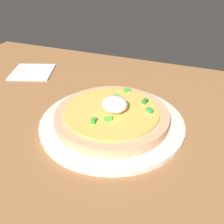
# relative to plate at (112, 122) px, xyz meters

# --- Properties ---
(dining_table) EXTENTS (1.18, 0.84, 0.02)m
(dining_table) POSITION_rel_plate_xyz_m (-0.02, 0.05, -0.02)
(dining_table) COLOR #936138
(dining_table) RESTS_ON ground
(plate) EXTENTS (0.29, 0.29, 0.01)m
(plate) POSITION_rel_plate_xyz_m (0.00, 0.00, 0.00)
(plate) COLOR silver
(plate) RESTS_ON dining_table
(pizza) EXTENTS (0.23, 0.23, 0.05)m
(pizza) POSITION_rel_plate_xyz_m (-0.00, -0.00, 0.02)
(pizza) COLOR tan
(pizza) RESTS_ON plate
(napkin) EXTENTS (0.14, 0.14, 0.00)m
(napkin) POSITION_rel_plate_xyz_m (0.31, -0.16, -0.00)
(napkin) COLOR white
(napkin) RESTS_ON dining_table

